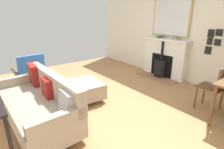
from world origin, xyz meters
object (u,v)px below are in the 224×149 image
armchair_accent (30,69)px  dining_chair_near_fireplace (216,85)px  ottoman (84,89)px  mantel_bowl_near (160,37)px  fireplace (164,60)px  mantel_bowl_far (176,39)px  sofa (39,103)px

armchair_accent → dining_chair_near_fireplace: (-2.29, 3.29, 0.07)m
ottoman → mantel_bowl_near: bearing=-176.2°
fireplace → mantel_bowl_far: (-0.04, 0.28, 0.63)m
armchair_accent → dining_chair_near_fireplace: bearing=124.9°
fireplace → mantel_bowl_near: size_ratio=8.89×
sofa → armchair_accent: bearing=-99.8°
fireplace → sofa: 3.49m
fireplace → dining_chair_near_fireplace: fireplace is taller
mantel_bowl_near → ottoman: mantel_bowl_near is taller
ottoman → dining_chair_near_fireplace: bearing=131.5°
sofa → dining_chair_near_fireplace: size_ratio=2.24×
fireplace → armchair_accent: bearing=-25.6°
mantel_bowl_far → sofa: bearing=-1.5°
ottoman → mantel_bowl_far: bearing=172.2°
armchair_accent → dining_chair_near_fireplace: dining_chair_near_fireplace is taller
armchair_accent → mantel_bowl_far: bearing=150.8°
ottoman → dining_chair_near_fireplace: size_ratio=0.95×
mantel_bowl_near → mantel_bowl_far: size_ratio=1.19×
fireplace → mantel_bowl_far: size_ratio=10.56×
mantel_bowl_far → ottoman: mantel_bowl_far is taller
ottoman → sofa: bearing=15.1°
sofa → ottoman: (-0.96, -0.26, -0.11)m
armchair_accent → sofa: bearing=80.2°
mantel_bowl_far → dining_chair_near_fireplace: size_ratio=0.15×
mantel_bowl_near → armchair_accent: 3.54m
mantel_bowl_near → mantel_bowl_far: 0.52m
ottoman → fireplace: bearing=178.3°
fireplace → armchair_accent: 3.53m
mantel_bowl_far → sofa: (3.52, -0.10, -0.76)m
fireplace → dining_chair_near_fireplace: (0.89, 1.77, 0.03)m
mantel_bowl_far → armchair_accent: size_ratio=0.16×
fireplace → sofa: size_ratio=0.71×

